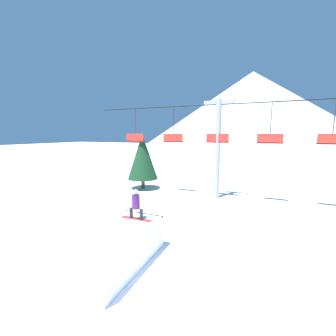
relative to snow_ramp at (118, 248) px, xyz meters
The scene contains 6 objects.
ground_plane 1.28m from the snow_ramp, 35.93° to the right, with size 220.00×220.00×0.00m, color white.
mountain_ridge 69.06m from the snow_ramp, 89.29° to the left, with size 71.10×71.10×23.84m.
snow_ramp is the anchor object (origin of this frame).
snowboarder 1.97m from the snow_ramp, 86.38° to the left, with size 1.50×0.35×1.38m.
chairlift 12.23m from the snow_ramp, 81.61° to the left, with size 22.72×0.47×8.02m.
pine_tree_near 13.29m from the snow_ramp, 115.06° to the left, with size 2.90×2.90×5.35m.
Camera 1 is at (4.38, -6.38, 5.31)m, focal length 24.00 mm.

